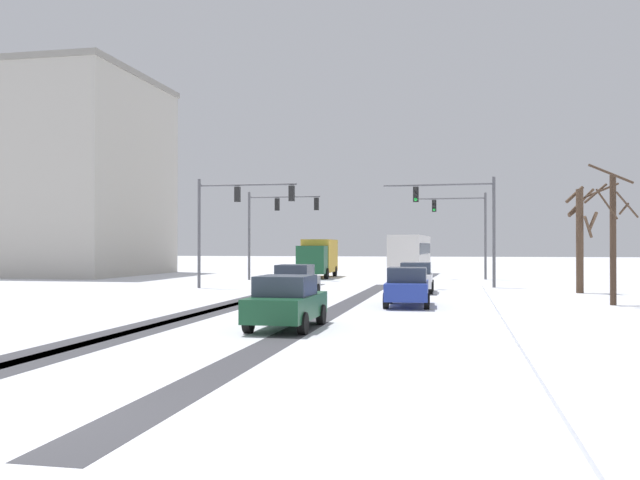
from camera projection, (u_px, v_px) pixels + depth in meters
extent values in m
cube|color=#424247|center=(333.00, 312.00, 26.01)|extent=(0.98, 37.11, 0.01)
cube|color=#424247|center=(223.00, 310.00, 26.87)|extent=(1.18, 37.11, 0.01)
cube|color=#424247|center=(207.00, 309.00, 27.00)|extent=(1.19, 37.11, 0.01)
cube|color=white|center=(564.00, 320.00, 22.75)|extent=(4.00, 37.11, 0.12)
cylinder|color=#56565B|center=(249.00, 236.00, 50.51)|extent=(0.18, 0.18, 6.50)
cylinder|color=#56565B|center=(284.00, 197.00, 49.97)|extent=(5.37, 0.18, 0.12)
cube|color=black|center=(277.00, 204.00, 50.08)|extent=(0.32, 0.24, 0.90)
sphere|color=black|center=(278.00, 201.00, 50.24)|extent=(0.20, 0.20, 0.20)
sphere|color=black|center=(278.00, 205.00, 50.24)|extent=(0.20, 0.20, 0.20)
sphere|color=green|center=(278.00, 209.00, 50.23)|extent=(0.20, 0.20, 0.20)
cube|color=black|center=(316.00, 204.00, 49.47)|extent=(0.32, 0.24, 0.90)
sphere|color=black|center=(317.00, 200.00, 49.63)|extent=(0.20, 0.20, 0.20)
sphere|color=black|center=(317.00, 204.00, 49.62)|extent=(0.20, 0.20, 0.20)
sphere|color=green|center=(317.00, 208.00, 49.62)|extent=(0.20, 0.20, 0.20)
cylinder|color=#56565B|center=(199.00, 234.00, 40.70)|extent=(0.18, 0.18, 6.50)
cylinder|color=#56565B|center=(247.00, 185.00, 40.08)|extent=(6.01, 0.24, 0.12)
cube|color=black|center=(237.00, 194.00, 40.20)|extent=(0.32, 0.25, 0.90)
sphere|color=black|center=(238.00, 189.00, 40.36)|extent=(0.20, 0.20, 0.20)
sphere|color=black|center=(238.00, 195.00, 40.36)|extent=(0.20, 0.20, 0.20)
sphere|color=green|center=(238.00, 200.00, 40.36)|extent=(0.20, 0.20, 0.20)
cube|color=black|center=(292.00, 193.00, 39.49)|extent=(0.32, 0.25, 0.90)
sphere|color=black|center=(292.00, 188.00, 39.65)|extent=(0.20, 0.20, 0.20)
sphere|color=black|center=(292.00, 194.00, 39.64)|extent=(0.20, 0.20, 0.20)
sphere|color=green|center=(292.00, 199.00, 39.64)|extent=(0.20, 0.20, 0.20)
cylinder|color=#56565B|center=(494.00, 233.00, 39.28)|extent=(0.18, 0.18, 6.50)
cylinder|color=#56565B|center=(438.00, 185.00, 40.05)|extent=(6.38, 0.36, 0.12)
cube|color=black|center=(416.00, 195.00, 40.34)|extent=(0.33, 0.25, 0.90)
sphere|color=black|center=(416.00, 189.00, 40.19)|extent=(0.20, 0.20, 0.20)
sphere|color=black|center=(416.00, 194.00, 40.19)|extent=(0.20, 0.20, 0.20)
sphere|color=green|center=(416.00, 199.00, 40.19)|extent=(0.20, 0.20, 0.20)
cylinder|color=#56565B|center=(485.00, 236.00, 51.05)|extent=(0.18, 0.18, 6.50)
cylinder|color=#56565B|center=(449.00, 198.00, 51.68)|extent=(5.41, 0.28, 0.12)
cube|color=black|center=(434.00, 206.00, 51.92)|extent=(0.33, 0.25, 0.90)
sphere|color=black|center=(434.00, 202.00, 51.77)|extent=(0.20, 0.20, 0.20)
sphere|color=black|center=(434.00, 206.00, 51.77)|extent=(0.20, 0.20, 0.20)
sphere|color=green|center=(434.00, 210.00, 51.76)|extent=(0.20, 0.20, 0.20)
cube|color=silver|center=(416.00, 280.00, 36.77)|extent=(1.78, 4.13, 0.70)
cube|color=#2D3847|center=(416.00, 268.00, 36.62)|extent=(1.59, 1.93, 0.60)
cylinder|color=black|center=(402.00, 285.00, 38.16)|extent=(0.23, 0.64, 0.64)
cylinder|color=black|center=(432.00, 285.00, 37.87)|extent=(0.23, 0.64, 0.64)
cylinder|color=black|center=(400.00, 288.00, 35.66)|extent=(0.23, 0.64, 0.64)
cylinder|color=black|center=(431.00, 288.00, 35.37)|extent=(0.23, 0.64, 0.64)
cube|color=slate|center=(295.00, 284.00, 32.69)|extent=(1.77, 4.13, 0.70)
cube|color=#2D3847|center=(295.00, 271.00, 32.55)|extent=(1.59, 1.93, 0.60)
cylinder|color=black|center=(285.00, 290.00, 34.08)|extent=(0.23, 0.64, 0.64)
cylinder|color=black|center=(317.00, 290.00, 33.79)|extent=(0.23, 0.64, 0.64)
cylinder|color=black|center=(273.00, 293.00, 31.58)|extent=(0.23, 0.64, 0.64)
cylinder|color=black|center=(307.00, 294.00, 31.29)|extent=(0.23, 0.64, 0.64)
cube|color=#233899|center=(407.00, 290.00, 28.45)|extent=(1.83, 4.15, 0.70)
cube|color=#2D3847|center=(407.00, 275.00, 28.31)|extent=(1.62, 1.95, 0.60)
cylinder|color=black|center=(390.00, 296.00, 29.83)|extent=(0.24, 0.65, 0.64)
cylinder|color=black|center=(427.00, 297.00, 29.57)|extent=(0.24, 0.65, 0.64)
cylinder|color=black|center=(386.00, 301.00, 27.33)|extent=(0.24, 0.65, 0.64)
cylinder|color=black|center=(427.00, 301.00, 27.06)|extent=(0.24, 0.65, 0.64)
cube|color=#194C2D|center=(287.00, 307.00, 20.78)|extent=(1.74, 4.12, 0.70)
cube|color=#2D3847|center=(285.00, 286.00, 20.63)|extent=(1.58, 1.91, 0.60)
cylinder|color=black|center=(273.00, 314.00, 22.18)|extent=(0.23, 0.64, 0.64)
cylinder|color=black|center=(321.00, 315.00, 21.85)|extent=(0.23, 0.64, 0.64)
cylinder|color=black|center=(248.00, 322.00, 19.69)|extent=(0.23, 0.64, 0.64)
cylinder|color=black|center=(303.00, 323.00, 19.36)|extent=(0.23, 0.64, 0.64)
cube|color=silver|center=(410.00, 253.00, 57.99)|extent=(2.94, 11.09, 2.90)
cube|color=#283342|center=(410.00, 249.00, 57.99)|extent=(2.95, 10.21, 0.90)
cylinder|color=black|center=(420.00, 272.00, 53.95)|extent=(0.34, 0.97, 0.96)
cylinder|color=black|center=(390.00, 271.00, 54.52)|extent=(0.34, 0.97, 0.96)
cylinder|color=black|center=(428.00, 269.00, 60.90)|extent=(0.34, 0.97, 0.96)
cylinder|color=black|center=(401.00, 268.00, 61.46)|extent=(0.34, 0.97, 0.96)
cube|color=#194C2D|center=(312.00, 260.00, 51.25)|extent=(2.18, 2.28, 2.10)
cube|color=gold|center=(320.00, 256.00, 54.90)|extent=(2.40, 5.28, 2.60)
cylinder|color=black|center=(326.00, 274.00, 51.51)|extent=(0.31, 0.85, 0.84)
cylinder|color=black|center=(300.00, 273.00, 51.83)|extent=(0.31, 0.85, 0.84)
cylinder|color=black|center=(335.00, 271.00, 56.14)|extent=(0.31, 0.85, 0.84)
cylinder|color=black|center=(311.00, 271.00, 56.46)|extent=(0.31, 0.85, 0.84)
cylinder|color=#423023|center=(613.00, 240.00, 28.96)|extent=(0.26, 0.26, 5.53)
cylinder|color=#423023|center=(624.00, 209.00, 28.95)|extent=(0.23, 0.95, 0.47)
cylinder|color=#423023|center=(596.00, 193.00, 29.63)|extent=(1.20, 1.28, 0.95)
cylinder|color=#423023|center=(611.00, 174.00, 28.23)|extent=(1.72, 0.62, 0.93)
cylinder|color=#423023|center=(607.00, 204.00, 28.70)|extent=(0.80, 0.74, 1.34)
cylinder|color=#423023|center=(602.00, 190.00, 29.75)|extent=(1.51, 0.67, 0.69)
cylinder|color=#423023|center=(627.00, 205.00, 28.38)|extent=(1.12, 1.00, 1.07)
cylinder|color=#4C3828|center=(580.00, 241.00, 36.36)|extent=(0.38, 0.38, 5.54)
cylinder|color=#4C3828|center=(588.00, 227.00, 36.07)|extent=(0.65, 0.94, 1.16)
cylinder|color=#4C3828|center=(581.00, 202.00, 36.96)|extent=(1.40, 0.51, 1.47)
cylinder|color=#4C3828|center=(575.00, 195.00, 36.86)|extent=(1.07, 0.58, 0.96)
cylinder|color=#4C3828|center=(575.00, 211.00, 36.74)|extent=(0.83, 0.58, 0.67)
cylinder|color=#4C3828|center=(593.00, 221.00, 36.29)|extent=(0.29, 1.44, 0.99)
cube|color=#B2ADA3|center=(13.00, 180.00, 60.64)|extent=(24.61, 15.34, 16.74)
cube|color=gray|center=(13.00, 83.00, 60.71)|extent=(24.91, 15.64, 0.50)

